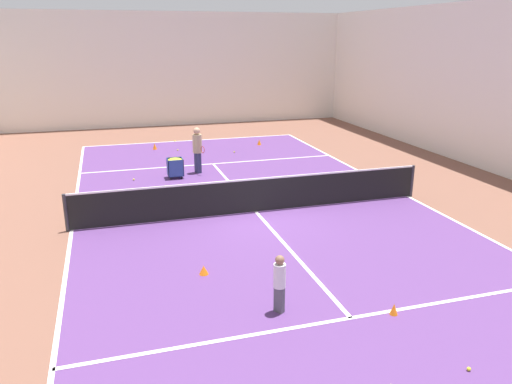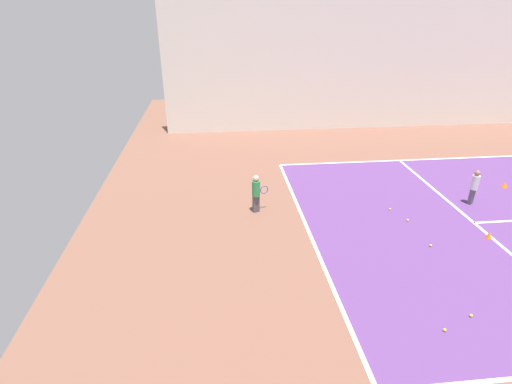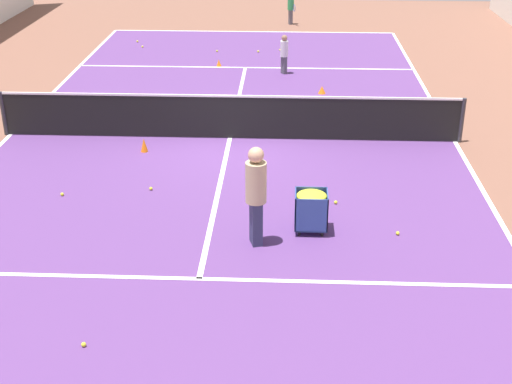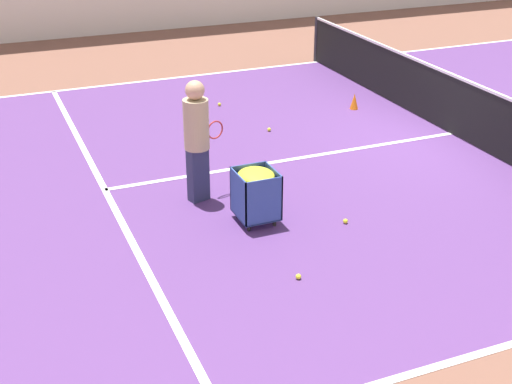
{
  "view_description": "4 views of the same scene",
  "coord_description": "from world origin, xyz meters",
  "px_view_note": "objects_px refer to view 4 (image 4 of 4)",
  "views": [
    {
      "loc": [
        -4.24,
        -14.06,
        5.26
      ],
      "look_at": [
        0.0,
        0.0,
        0.66
      ],
      "focal_mm": 35.0,
      "sensor_mm": 36.0,
      "label": 1
    },
    {
      "loc": [
        10.04,
        -14.31,
        6.25
      ],
      "look_at": [
        -1.46,
        -13.11,
        0.71
      ],
      "focal_mm": 28.0,
      "sensor_mm": 36.0,
      "label": 2
    },
    {
      "loc": [
        -1.37,
        16.25,
        6.25
      ],
      "look_at": [
        -0.87,
        5.18,
        1.01
      ],
      "focal_mm": 50.0,
      "sensor_mm": 36.0,
      "label": 3
    },
    {
      "loc": [
        -10.04,
        8.05,
        4.65
      ],
      "look_at": [
        -1.85,
        4.67,
        0.46
      ],
      "focal_mm": 50.0,
      "sensor_mm": 36.0,
      "label": 4
    }
  ],
  "objects_px": {
    "coach_at_net": "(197,133)",
    "training_cone_1": "(354,101)",
    "tennis_net": "(455,104)",
    "ball_cart": "(256,186)"
  },
  "relations": [
    {
      "from": "coach_at_net",
      "to": "training_cone_1",
      "type": "xyz_separation_m",
      "value": [
        2.8,
        -4.22,
        -0.89
      ]
    },
    {
      "from": "tennis_net",
      "to": "ball_cart",
      "type": "height_order",
      "value": "tennis_net"
    },
    {
      "from": "tennis_net",
      "to": "ball_cart",
      "type": "relative_size",
      "value": 14.23
    },
    {
      "from": "tennis_net",
      "to": "ball_cart",
      "type": "xyz_separation_m",
      "value": [
        -1.85,
        4.67,
        -0.01
      ]
    },
    {
      "from": "tennis_net",
      "to": "coach_at_net",
      "type": "bearing_deg",
      "value": 99.54
    },
    {
      "from": "coach_at_net",
      "to": "tennis_net",
      "type": "bearing_deg",
      "value": -6.92
    },
    {
      "from": "coach_at_net",
      "to": "ball_cart",
      "type": "relative_size",
      "value": 2.33
    },
    {
      "from": "tennis_net",
      "to": "training_cone_1",
      "type": "height_order",
      "value": "tennis_net"
    },
    {
      "from": "coach_at_net",
      "to": "ball_cart",
      "type": "height_order",
      "value": "coach_at_net"
    },
    {
      "from": "ball_cart",
      "to": "training_cone_1",
      "type": "distance_m",
      "value": 5.31
    }
  ]
}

